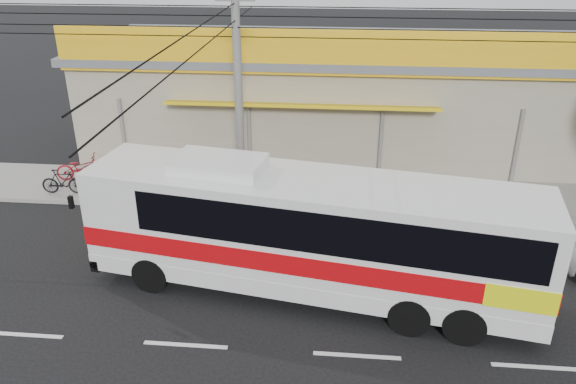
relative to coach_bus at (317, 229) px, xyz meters
The scene contains 8 objects.
ground 2.20m from the coach_bus, ahead, with size 120.00×120.00×0.00m, color black.
sidewalk 6.42m from the coach_bus, 79.98° to the left, with size 30.00×3.20×0.15m, color gray.
lane_markings 3.29m from the coach_bus, 66.40° to the right, with size 50.00×0.12×0.01m, color silver, non-canonical shape.
storefront_building 11.65m from the coach_bus, 84.76° to the left, with size 22.60×9.20×5.70m.
coach_bus is the anchor object (origin of this frame).
motorbike_red 11.27m from the coach_bus, 145.52° to the left, with size 0.65×1.86×0.98m, color maroon.
motorbike_dark 10.72m from the coach_bus, 151.67° to the left, with size 0.44×1.55×0.93m, color black.
utility_pole 6.75m from the coach_bus, 122.18° to the left, with size 34.00×14.00×7.80m.
Camera 1 is at (-0.65, -12.63, 8.84)m, focal length 35.00 mm.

